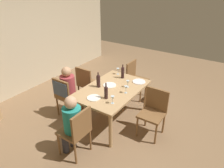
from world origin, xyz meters
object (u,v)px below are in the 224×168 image
chair_left_end (77,130)px  person_woman_host (71,121)px  person_man_bearded (69,87)px  dinner_plate_guest_right (139,82)px  wine_bottle_tall_green (98,80)px  wine_glass_centre (118,70)px  dining_table (112,92)px  dinner_plate_host (110,85)px  chair_far_left (64,93)px  wine_bottle_short_olive (123,72)px  wine_bottle_dark_red (106,92)px  chair_right_end (135,77)px  wine_glass_near_right (126,88)px  wine_glass_near_left (128,82)px  wine_glass_far (113,98)px  chair_near (154,109)px  dinner_plate_guest_left (94,98)px  chair_far_right (87,82)px

chair_left_end → person_woman_host: person_woman_host is taller
person_man_bearded → dinner_plate_guest_right: person_man_bearded is taller
wine_bottle_tall_green → wine_glass_centre: bearing=0.4°
dining_table → person_woman_host: person_woman_host is taller
wine_bottle_tall_green → dinner_plate_host: bearing=-40.6°
chair_far_left → wine_bottle_short_olive: size_ratio=2.89×
chair_left_end → dinner_plate_guest_right: 1.75m
wine_bottle_dark_red → wine_bottle_short_olive: (0.92, 0.20, 0.01)m
dining_table → chair_right_end: chair_right_end is taller
chair_right_end → wine_glass_near_right: 1.27m
wine_bottle_tall_green → wine_glass_near_left: 0.60m
person_man_bearded → wine_glass_near_right: 1.28m
wine_bottle_short_olive → dinner_plate_host: wine_bottle_short_olive is taller
dinner_plate_host → wine_glass_far: bearing=-141.3°
chair_near → wine_bottle_short_olive: size_ratio=2.89×
wine_bottle_dark_red → wine_glass_centre: bearing=21.0°
wine_glass_near_left → chair_near: bearing=-101.8°
wine_bottle_tall_green → wine_glass_near_left: wine_bottle_tall_green is taller
wine_glass_centre → wine_glass_far: size_ratio=1.00×
dinner_plate_host → wine_glass_centre: bearing=15.6°
chair_left_end → wine_bottle_tall_green: 1.18m
dinner_plate_guest_left → dinner_plate_host: bearing=4.3°
dinner_plate_host → wine_glass_near_right: bearing=-101.0°
dining_table → wine_glass_near_right: size_ratio=10.41×
chair_far_right → person_man_bearded: size_ratio=0.81×
wine_bottle_tall_green → wine_bottle_short_olive: size_ratio=1.01×
wine_bottle_dark_red → wine_glass_near_left: bearing=-10.3°
person_woman_host → chair_far_right: bearing=31.5°
chair_left_end → person_woman_host: size_ratio=0.81×
wine_bottle_short_olive → wine_bottle_dark_red: bearing=-167.6°
wine_bottle_dark_red → wine_glass_far: 0.21m
chair_far_left → chair_far_right: same height
wine_bottle_dark_red → chair_right_end: bearing=7.8°
wine_bottle_tall_green → wine_glass_far: wine_bottle_tall_green is taller
chair_near → dinner_plate_guest_right: (0.48, 0.58, 0.23)m
person_man_bearded → wine_glass_near_left: size_ratio=7.63×
chair_right_end → dinner_plate_guest_right: size_ratio=3.33×
dining_table → chair_right_end: 1.17m
wine_bottle_tall_green → wine_glass_centre: size_ratio=2.16×
chair_near → wine_bottle_dark_red: 0.97m
person_woman_host → wine_bottle_dark_red: size_ratio=3.56×
dinner_plate_guest_right → dinner_plate_host: bearing=138.2°
dining_table → wine_bottle_dark_red: 0.46m
wine_glass_far → dinner_plate_guest_right: size_ratio=0.54×
chair_left_end → chair_right_end: (2.31, 0.17, 0.00)m
chair_near → wine_glass_centre: bearing=-25.8°
chair_far_left → wine_glass_near_left: bearing=31.8°
wine_bottle_short_olive → wine_glass_near_left: wine_bottle_short_olive is taller
chair_near → dinner_plate_guest_left: size_ratio=3.61×
wine_glass_near_right → dinner_plate_guest_left: size_ratio=0.59×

